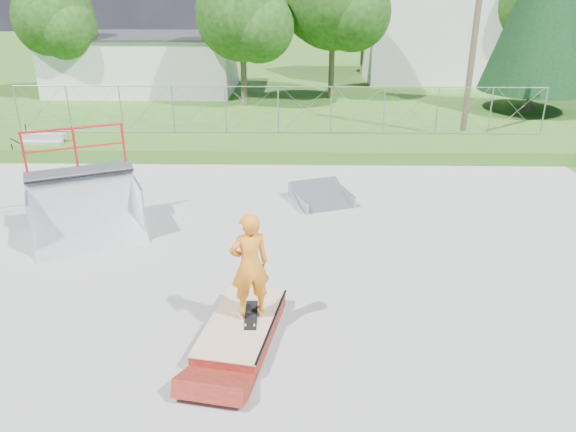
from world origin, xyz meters
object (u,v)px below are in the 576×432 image
object	(u,v)px
quarter_pipe	(83,190)
flat_bank_ramp	(322,196)
skater	(250,268)
grind_box	(242,329)

from	to	relation	value
quarter_pipe	flat_bank_ramp	xyz separation A→B (m)	(5.89, 2.46, -1.06)
quarter_pipe	flat_bank_ramp	world-z (taller)	quarter_pipe
quarter_pipe	skater	bearing A→B (deg)	-67.63
grind_box	skater	world-z (taller)	skater
skater	grind_box	bearing A→B (deg)	8.53
grind_box	skater	bearing A→B (deg)	39.35
grind_box	quarter_pipe	distance (m)	6.01
grind_box	flat_bank_ramp	distance (m)	6.82
flat_bank_ramp	grind_box	bearing A→B (deg)	-124.50
grind_box	skater	xyz separation A→B (m)	(0.17, 0.09, 1.19)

